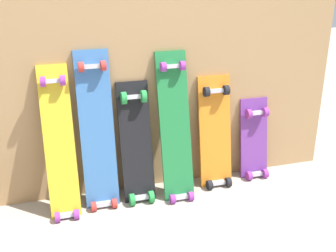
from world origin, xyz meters
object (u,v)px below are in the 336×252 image
(skateboard_orange, at_px, (215,137))
(skateboard_purple, at_px, (255,143))
(skateboard_green, at_px, (176,133))
(skateboard_yellow, at_px, (60,149))
(skateboard_black, at_px, (137,148))
(skateboard_blue, at_px, (98,137))

(skateboard_orange, relative_size, skateboard_purple, 1.29)
(skateboard_green, bearing_deg, skateboard_yellow, -179.79)
(skateboard_green, bearing_deg, skateboard_black, 174.92)
(skateboard_green, distance_m, skateboard_purple, 0.59)
(skateboard_black, bearing_deg, skateboard_green, -5.08)
(skateboard_blue, bearing_deg, skateboard_orange, 1.43)
(skateboard_black, height_order, skateboard_green, skateboard_green)
(skateboard_yellow, xyz_separation_m, skateboard_green, (0.67, 0.00, 0.02))
(skateboard_black, bearing_deg, skateboard_yellow, -176.96)
(skateboard_yellow, xyz_separation_m, skateboard_orange, (0.94, 0.05, -0.06))
(skateboard_yellow, distance_m, skateboard_green, 0.67)
(skateboard_green, xyz_separation_m, skateboard_orange, (0.28, 0.05, -0.08))
(skateboard_yellow, relative_size, skateboard_green, 0.96)
(skateboard_yellow, bearing_deg, skateboard_blue, 8.26)
(skateboard_blue, distance_m, skateboard_purple, 1.04)
(skateboard_blue, xyz_separation_m, skateboard_black, (0.22, -0.01, -0.09))
(skateboard_yellow, bearing_deg, skateboard_orange, 2.98)
(skateboard_black, xyz_separation_m, skateboard_green, (0.23, -0.02, 0.08))
(skateboard_black, bearing_deg, skateboard_orange, 2.93)
(skateboard_blue, relative_size, skateboard_green, 1.03)
(skateboard_blue, bearing_deg, skateboard_black, -2.02)
(skateboard_green, relative_size, skateboard_orange, 1.23)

